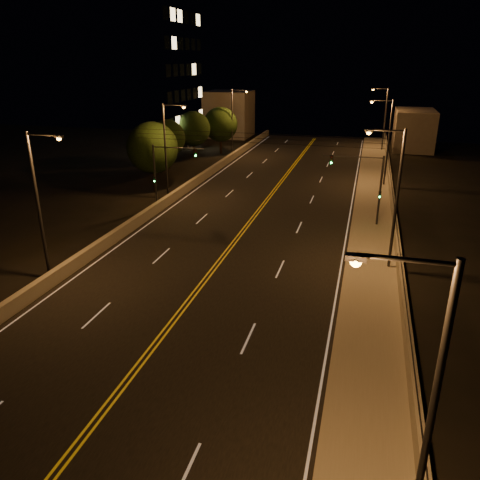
% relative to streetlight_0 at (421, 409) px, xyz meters
% --- Properties ---
extents(road, '(18.00, 120.00, 0.02)m').
position_rel_streetlight_0_xyz_m(road, '(-11.53, 19.72, -5.56)').
color(road, black).
rests_on(road, ground).
extents(sidewalk, '(3.60, 120.00, 0.30)m').
position_rel_streetlight_0_xyz_m(sidewalk, '(-0.73, 19.72, -5.42)').
color(sidewalk, gray).
rests_on(sidewalk, ground).
extents(curb, '(0.14, 120.00, 0.15)m').
position_rel_streetlight_0_xyz_m(curb, '(-2.60, 19.72, -5.49)').
color(curb, gray).
rests_on(curb, ground).
extents(parapet_wall, '(0.30, 120.00, 1.00)m').
position_rel_streetlight_0_xyz_m(parapet_wall, '(0.92, 19.72, -4.77)').
color(parapet_wall, gray).
rests_on(parapet_wall, sidewalk).
extents(jersey_barrier, '(0.45, 120.00, 0.95)m').
position_rel_streetlight_0_xyz_m(jersey_barrier, '(-20.84, 19.72, -5.09)').
color(jersey_barrier, gray).
rests_on(jersey_barrier, ground).
extents(distant_building_right, '(6.00, 10.00, 6.23)m').
position_rel_streetlight_0_xyz_m(distant_building_right, '(4.97, 71.08, -2.45)').
color(distant_building_right, gray).
rests_on(distant_building_right, ground).
extents(distant_building_left, '(8.00, 8.00, 8.25)m').
position_rel_streetlight_0_xyz_m(distant_building_left, '(-27.53, 76.15, -1.44)').
color(distant_building_left, gray).
rests_on(distant_building_left, ground).
extents(parapet_rail, '(0.06, 120.00, 0.06)m').
position_rel_streetlight_0_xyz_m(parapet_rail, '(0.92, 19.72, -4.24)').
color(parapet_rail, black).
rests_on(parapet_rail, parapet_wall).
extents(lane_markings, '(17.32, 116.00, 0.00)m').
position_rel_streetlight_0_xyz_m(lane_markings, '(-11.53, 19.65, -5.54)').
color(lane_markings, silver).
rests_on(lane_markings, road).
extents(streetlight_0, '(2.55, 0.28, 9.70)m').
position_rel_streetlight_0_xyz_m(streetlight_0, '(0.00, 0.00, 0.00)').
color(streetlight_0, '#2D2D33').
rests_on(streetlight_0, ground).
extents(streetlight_1, '(2.55, 0.28, 9.70)m').
position_rel_streetlight_0_xyz_m(streetlight_1, '(0.00, 21.04, 0.00)').
color(streetlight_1, '#2D2D33').
rests_on(streetlight_1, ground).
extents(streetlight_2, '(2.55, 0.28, 9.70)m').
position_rel_streetlight_0_xyz_m(streetlight_2, '(0.00, 44.58, 0.00)').
color(streetlight_2, '#2D2D33').
rests_on(streetlight_2, ground).
extents(streetlight_3, '(2.55, 0.28, 9.70)m').
position_rel_streetlight_0_xyz_m(streetlight_3, '(0.00, 67.51, 0.00)').
color(streetlight_3, '#2D2D33').
rests_on(streetlight_3, ground).
extents(streetlight_4, '(2.55, 0.28, 9.70)m').
position_rel_streetlight_0_xyz_m(streetlight_4, '(-21.47, 13.80, 0.00)').
color(streetlight_4, '#2D2D33').
rests_on(streetlight_4, ground).
extents(streetlight_5, '(2.55, 0.28, 9.70)m').
position_rel_streetlight_0_xyz_m(streetlight_5, '(-21.47, 33.66, 0.00)').
color(streetlight_5, '#2D2D33').
rests_on(streetlight_5, ground).
extents(streetlight_6, '(2.55, 0.28, 9.70)m').
position_rel_streetlight_0_xyz_m(streetlight_6, '(-21.47, 58.07, 0.00)').
color(streetlight_6, '#2D2D33').
rests_on(streetlight_6, ground).
extents(traffic_signal_right, '(5.11, 0.31, 6.28)m').
position_rel_streetlight_0_xyz_m(traffic_signal_right, '(-1.52, 30.02, -1.61)').
color(traffic_signal_right, '#2D2D33').
rests_on(traffic_signal_right, ground).
extents(traffic_signal_left, '(5.11, 0.31, 6.28)m').
position_rel_streetlight_0_xyz_m(traffic_signal_left, '(-20.35, 30.02, -1.61)').
color(traffic_signal_left, '#2D2D33').
rests_on(traffic_signal_left, ground).
extents(overhead_wires, '(22.00, 0.03, 0.83)m').
position_rel_streetlight_0_xyz_m(overhead_wires, '(-11.53, 29.22, 1.83)').
color(overhead_wires, black).
extents(building_tower, '(24.00, 15.00, 29.25)m').
position_rel_streetlight_0_xyz_m(building_tower, '(-40.19, 56.32, 8.49)').
color(building_tower, gray).
rests_on(building_tower, ground).
extents(tree_0, '(5.56, 5.56, 7.54)m').
position_rel_streetlight_0_xyz_m(tree_0, '(-24.45, 36.33, -0.82)').
color(tree_0, black).
rests_on(tree_0, ground).
extents(tree_1, '(4.72, 4.72, 6.40)m').
position_rel_streetlight_0_xyz_m(tree_1, '(-27.56, 47.44, -1.54)').
color(tree_1, black).
rests_on(tree_1, ground).
extents(tree_2, '(5.00, 5.00, 6.77)m').
position_rel_streetlight_0_xyz_m(tree_2, '(-26.73, 54.89, -1.30)').
color(tree_2, black).
rests_on(tree_2, ground).
extents(tree_3, '(5.20, 5.20, 7.05)m').
position_rel_streetlight_0_xyz_m(tree_3, '(-23.89, 59.14, -1.13)').
color(tree_3, black).
rests_on(tree_3, ground).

